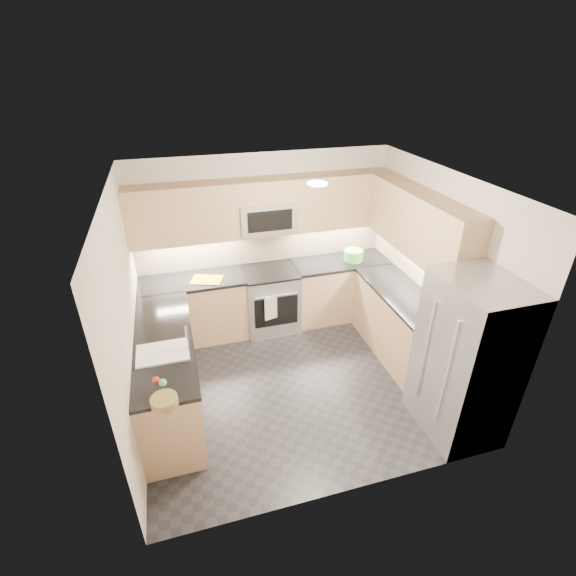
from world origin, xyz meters
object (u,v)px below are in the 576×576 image
(microwave, at_px, (267,216))
(refrigerator, at_px, (466,360))
(utensil_bowl, at_px, (354,255))
(fruit_basket, at_px, (164,402))
(cutting_board, at_px, (207,280))
(gas_range, at_px, (271,300))

(microwave, xyz_separation_m, refrigerator, (1.45, -2.55, -0.80))
(microwave, xyz_separation_m, utensil_bowl, (1.27, -0.14, -0.68))
(refrigerator, relative_size, utensil_bowl, 6.34)
(refrigerator, relative_size, fruit_basket, 7.73)
(cutting_board, bearing_deg, fruit_basket, -105.30)
(gas_range, height_order, refrigerator, refrigerator)
(refrigerator, xyz_separation_m, cutting_board, (-2.34, 2.37, 0.05))
(gas_range, xyz_separation_m, refrigerator, (1.45, -2.43, 0.45))
(utensil_bowl, distance_m, cutting_board, 2.16)
(utensil_bowl, bearing_deg, gas_range, 179.36)
(utensil_bowl, bearing_deg, cutting_board, -178.93)
(gas_range, relative_size, refrigerator, 0.51)
(refrigerator, bearing_deg, fruit_basket, 177.08)
(gas_range, relative_size, utensil_bowl, 3.21)
(microwave, relative_size, utensil_bowl, 2.68)
(gas_range, distance_m, microwave, 1.25)
(microwave, distance_m, cutting_board, 1.18)
(cutting_board, relative_size, fruit_basket, 1.73)
(microwave, relative_size, cutting_board, 1.89)
(utensil_bowl, height_order, cutting_board, utensil_bowl)
(gas_range, bearing_deg, cutting_board, -176.51)
(microwave, relative_size, fruit_basket, 3.26)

